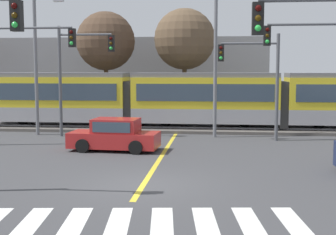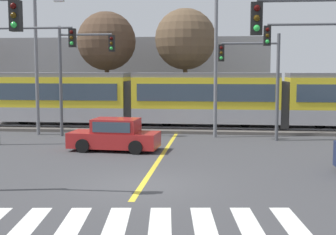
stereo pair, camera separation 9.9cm
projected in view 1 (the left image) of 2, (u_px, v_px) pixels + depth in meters
The scene contains 23 objects.
ground_plane at pixel (143, 185), 15.57m from camera, with size 200.00×200.00×0.00m, color #3D3D3F.
track_bed at pixel (178, 128), 29.70m from camera, with size 120.00×4.00×0.18m, color #56514C.
rail_near at pixel (178, 128), 28.97m from camera, with size 120.00×0.08×0.10m, color #939399.
rail_far at pixel (179, 125), 30.40m from camera, with size 120.00×0.08×0.10m, color #939399.
light_rail_tram at pixel (205, 98), 29.32m from camera, with size 28.00×2.64×3.43m.
crosswalk_stripe_2 at pixel (29, 225), 11.60m from camera, with size 0.56×2.80×0.01m, color silver.
crosswalk_stripe_3 at pixel (74, 225), 11.61m from camera, with size 0.56×2.80×0.01m, color silver.
crosswalk_stripe_4 at pixel (118, 225), 11.62m from camera, with size 0.56×2.80×0.01m, color silver.
crosswalk_stripe_5 at pixel (162, 224), 11.63m from camera, with size 0.56×2.80×0.01m, color silver.
crosswalk_stripe_6 at pixel (206, 224), 11.64m from camera, with size 0.56×2.80×0.01m, color silver.
crosswalk_stripe_7 at pixel (250, 224), 11.65m from camera, with size 0.56×2.80×0.01m, color silver.
crosswalk_stripe_8 at pixel (294, 224), 11.65m from camera, with size 0.56×2.80×0.01m, color silver.
lane_centre_line at pixel (161, 156), 20.66m from camera, with size 0.20×14.29×0.01m, color gold.
sedan_crossing at pixel (114, 136), 22.11m from camera, with size 4.31×2.14×1.52m.
traffic_light_far_right at pixel (257, 71), 24.92m from camera, with size 3.25×0.38×5.71m.
traffic_light_far_left at pixel (78, 65), 26.34m from camera, with size 3.25×0.38×6.25m.
traffic_light_mid_right at pixel (324, 62), 21.19m from camera, with size 4.25×0.38×6.28m.
traffic_light_mid_left at pixel (22, 62), 23.19m from camera, with size 4.25×0.38×6.36m.
street_lamp_west at pixel (38, 57), 26.97m from camera, with size 1.82×0.28×8.05m.
street_lamp_centre at pixel (219, 45), 25.93m from camera, with size 2.14×0.28×9.21m.
bare_tree_west at pixel (106, 41), 33.58m from camera, with size 4.22×4.22×7.95m.
bare_tree_east at pixel (185, 39), 33.26m from camera, with size 4.35×4.35×8.13m.
building_backdrop_far at pixel (128, 76), 41.27m from camera, with size 23.83×6.00×6.42m, color gray.
Camera 1 is at (2.42, -15.08, 3.87)m, focal length 50.00 mm.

